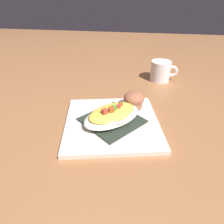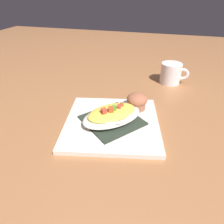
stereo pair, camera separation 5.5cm
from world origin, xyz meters
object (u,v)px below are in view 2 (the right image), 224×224
(square_plate, at_px, (112,123))
(coffee_mug, at_px, (171,74))
(gratin_dish, at_px, (112,114))
(muffin, at_px, (137,101))

(square_plate, bearing_deg, coffee_mug, 66.08)
(square_plate, height_order, gratin_dish, gratin_dish)
(gratin_dish, bearing_deg, coffee_mug, 66.09)
(gratin_dish, distance_m, muffin, 0.10)
(muffin, xyz_separation_m, coffee_mug, (0.10, 0.26, -0.00))
(gratin_dish, bearing_deg, square_plate, 94.71)
(square_plate, height_order, muffin, muffin)
(gratin_dish, xyz_separation_m, coffee_mug, (0.15, 0.34, 0.00))
(square_plate, distance_m, gratin_dish, 0.03)
(square_plate, xyz_separation_m, coffee_mug, (0.15, 0.34, 0.03))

